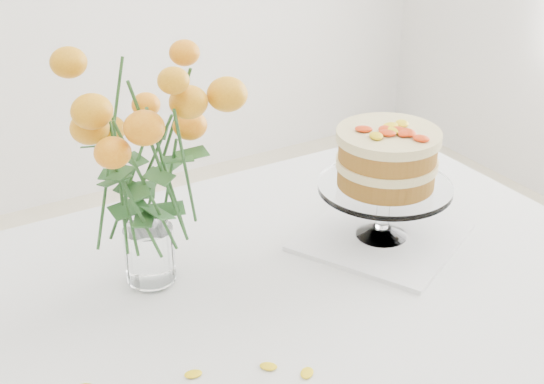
# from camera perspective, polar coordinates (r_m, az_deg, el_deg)

# --- Properties ---
(table) EXTENTS (1.43, 0.93, 0.76)m
(table) POSITION_cam_1_polar(r_m,az_deg,el_deg) (1.27, -2.73, -12.10)
(table) COLOR tan
(table) RESTS_ON ground
(napkin) EXTENTS (0.36, 0.36, 0.01)m
(napkin) POSITION_cam_1_polar(r_m,az_deg,el_deg) (1.43, 8.22, -3.37)
(napkin) COLOR white
(napkin) RESTS_ON table
(cake_stand) EXTENTS (0.24, 0.24, 0.22)m
(cake_stand) POSITION_cam_1_polar(r_m,az_deg,el_deg) (1.36, 8.63, 2.12)
(cake_stand) COLOR white
(cake_stand) RESTS_ON napkin
(rose_vase) EXTENTS (0.35, 0.35, 0.41)m
(rose_vase) POSITION_cam_1_polar(r_m,az_deg,el_deg) (1.19, -9.84, 3.09)
(rose_vase) COLOR white
(rose_vase) RESTS_ON table
(stray_petal_a) EXTENTS (0.03, 0.02, 0.00)m
(stray_petal_a) POSITION_cam_1_polar(r_m,az_deg,el_deg) (1.11, -5.95, -13.49)
(stray_petal_a) COLOR yellow
(stray_petal_a) RESTS_ON table
(stray_petal_b) EXTENTS (0.03, 0.02, 0.00)m
(stray_petal_b) POSITION_cam_1_polar(r_m,az_deg,el_deg) (1.11, -0.27, -13.01)
(stray_petal_b) COLOR yellow
(stray_petal_b) RESTS_ON table
(stray_petal_c) EXTENTS (0.03, 0.02, 0.00)m
(stray_petal_c) POSITION_cam_1_polar(r_m,az_deg,el_deg) (1.10, 2.65, -13.47)
(stray_petal_c) COLOR yellow
(stray_petal_c) RESTS_ON table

